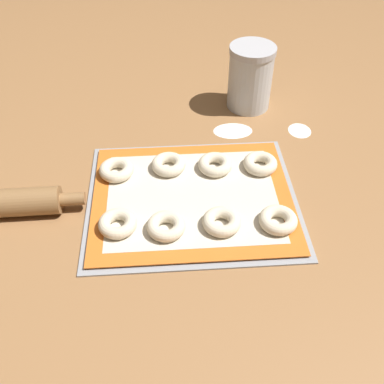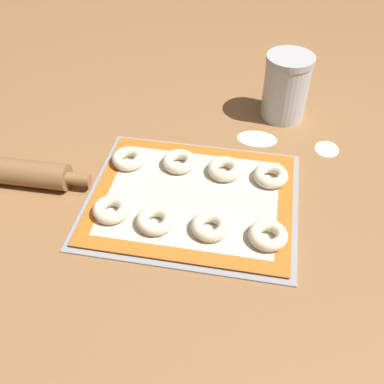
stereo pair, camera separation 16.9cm
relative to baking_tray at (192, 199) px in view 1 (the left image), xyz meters
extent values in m
plane|color=olive|center=(0.00, 0.01, 0.00)|extent=(2.80, 2.80, 0.00)
cube|color=#93969B|center=(0.00, 0.00, 0.00)|extent=(0.44, 0.37, 0.01)
cube|color=orange|center=(0.00, 0.00, 0.01)|extent=(0.42, 0.35, 0.00)
cube|color=beige|center=(0.00, 0.00, 0.01)|extent=(0.36, 0.28, 0.00)
torus|color=beige|center=(-0.15, -0.08, 0.02)|extent=(0.08, 0.08, 0.02)
torus|color=beige|center=(-0.06, -0.09, 0.02)|extent=(0.08, 0.08, 0.02)
torus|color=beige|center=(0.05, -0.09, 0.02)|extent=(0.08, 0.08, 0.02)
torus|color=beige|center=(0.16, -0.09, 0.02)|extent=(0.08, 0.08, 0.02)
torus|color=beige|center=(-0.16, 0.08, 0.02)|extent=(0.08, 0.08, 0.02)
torus|color=beige|center=(-0.05, 0.09, 0.02)|extent=(0.08, 0.08, 0.02)
torus|color=beige|center=(0.06, 0.09, 0.02)|extent=(0.08, 0.08, 0.02)
torus|color=beige|center=(0.16, 0.08, 0.02)|extent=(0.08, 0.08, 0.02)
cylinder|color=silver|center=(0.18, 0.36, 0.07)|extent=(0.11, 0.11, 0.15)
cylinder|color=#B2B2B7|center=(0.18, 0.36, 0.16)|extent=(0.12, 0.12, 0.02)
cylinder|color=olive|center=(-0.25, -0.01, 0.03)|extent=(0.05, 0.03, 0.03)
ellipsoid|color=white|center=(0.12, 0.24, 0.00)|extent=(0.10, 0.07, 0.00)
ellipsoid|color=white|center=(0.29, 0.23, 0.00)|extent=(0.06, 0.06, 0.00)
camera|label=1|loc=(-0.05, -0.68, 0.67)|focal=42.00mm
camera|label=2|loc=(0.12, -0.67, 0.67)|focal=42.00mm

